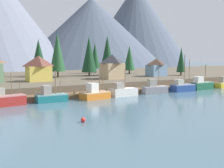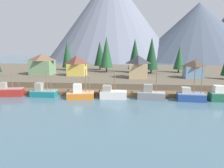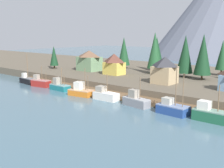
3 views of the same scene
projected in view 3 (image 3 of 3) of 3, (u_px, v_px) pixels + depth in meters
ground_plane at (156, 89)px, 81.69m from camera, size 400.00×400.00×1.00m
dock at (117, 95)px, 68.09m from camera, size 80.00×4.00×1.60m
shoreline_bank at (176, 78)px, 90.31m from camera, size 400.00×56.00×2.50m
fishing_boat_black at (27, 80)px, 87.01m from camera, size 6.40×2.70×9.40m
fishing_boat_red at (40, 83)px, 82.01m from camera, size 6.32×3.23×6.22m
fishing_boat_teal at (59, 86)px, 76.90m from camera, size 6.29×2.57×6.33m
fishing_boat_orange at (81, 91)px, 70.13m from camera, size 6.68×4.13×7.03m
fishing_boat_white at (105, 95)px, 65.73m from camera, size 6.34×2.83×6.15m
fishing_boat_grey at (136, 101)px, 59.88m from camera, size 6.51×3.12×6.52m
fishing_boat_blue at (172, 108)px, 54.07m from camera, size 6.18×3.39×9.57m
fishing_boat_green at (210, 114)px, 49.66m from camera, size 6.27×2.62×6.70m
house_tan at (165, 70)px, 72.78m from camera, size 5.73×5.67×6.98m
house_yellow at (114, 64)px, 88.39m from camera, size 6.22×4.84×6.67m
house_green at (89, 60)px, 97.73m from camera, size 7.81×6.24×7.11m
conifer_mid_left at (54, 56)px, 103.00m from camera, size 3.12×3.12×8.41m
conifer_mid_right at (155, 50)px, 89.32m from camera, size 4.75×4.75×13.43m
conifer_back_left at (124, 51)px, 104.43m from camera, size 4.45×4.45×11.66m
conifer_back_right at (222, 55)px, 85.81m from camera, size 3.78×3.78×10.99m
conifer_centre at (203, 54)px, 77.87m from camera, size 4.84×4.84×12.89m
conifer_far_left at (185, 54)px, 82.69m from camera, size 4.86×4.86×12.52m
conifer_far_right at (157, 51)px, 97.20m from camera, size 4.69×4.69×11.70m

